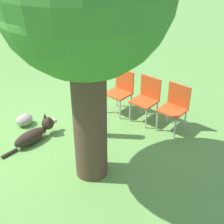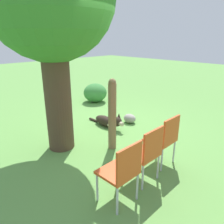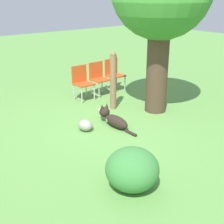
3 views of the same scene
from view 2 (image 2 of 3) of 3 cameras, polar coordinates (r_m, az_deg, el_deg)
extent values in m
plane|color=#609947|center=(5.06, -2.79, -4.92)|extent=(30.00, 30.00, 0.00)
cylinder|color=#4C3828|center=(4.11, -13.97, 4.36)|extent=(0.48, 0.48, 2.11)
ellipsoid|color=#2D231C|center=(5.28, -1.74, -2.39)|extent=(0.66, 0.23, 0.25)
ellipsoid|color=#C6B293|center=(5.16, -0.37, -3.04)|extent=(0.23, 0.20, 0.15)
sphere|color=#2D231C|center=(4.99, 1.32, -2.53)|extent=(0.23, 0.23, 0.23)
cylinder|color=#C6B293|center=(4.91, 2.40, -3.11)|extent=(0.10, 0.09, 0.09)
cone|color=#2D231C|center=(4.98, 1.82, -0.90)|extent=(0.07, 0.07, 0.10)
cone|color=#2D231C|center=(4.90, 0.82, -1.25)|extent=(0.07, 0.07, 0.10)
cylinder|color=#2D231C|center=(5.63, -4.83, -2.09)|extent=(0.29, 0.06, 0.06)
cylinder|color=#846647|center=(4.07, 0.06, -1.34)|extent=(0.15, 0.15, 1.27)
sphere|color=#846647|center=(3.89, 0.06, 7.79)|extent=(0.14, 0.14, 0.14)
cube|color=#D14C1E|center=(3.76, 12.35, -7.10)|extent=(0.42, 0.44, 0.04)
cube|color=#D14C1E|center=(3.57, 15.22, -4.68)|extent=(0.04, 0.44, 0.42)
cylinder|color=#B7B7BC|center=(3.81, 8.23, -10.26)|extent=(0.03, 0.03, 0.41)
cylinder|color=#B7B7BC|center=(4.09, 11.47, -8.29)|extent=(0.03, 0.03, 0.41)
cylinder|color=#B7B7BC|center=(3.64, 12.85, -12.08)|extent=(0.03, 0.03, 0.41)
cylinder|color=#B7B7BC|center=(3.93, 15.88, -9.86)|extent=(0.03, 0.03, 0.41)
cube|color=#D14C1E|center=(3.30, 7.69, -10.74)|extent=(0.42, 0.44, 0.04)
cube|color=#D14C1E|center=(3.09, 10.76, -8.22)|extent=(0.04, 0.44, 0.42)
cylinder|color=#B7B7BC|center=(3.38, 3.00, -14.17)|extent=(0.03, 0.03, 0.41)
cylinder|color=#B7B7BC|center=(3.63, 7.10, -11.74)|extent=(0.03, 0.03, 0.41)
cylinder|color=#B7B7BC|center=(3.20, 8.01, -16.56)|extent=(0.03, 0.03, 0.41)
cylinder|color=#B7B7BC|center=(3.46, 11.92, -13.75)|extent=(0.03, 0.03, 0.41)
cube|color=#D14C1E|center=(2.88, 1.42, -15.38)|extent=(0.42, 0.44, 0.04)
cube|color=#D14C1E|center=(2.65, 4.59, -12.91)|extent=(0.04, 0.44, 0.42)
cylinder|color=#B7B7BC|center=(3.01, -3.87, -18.94)|extent=(0.03, 0.03, 0.41)
cylinder|color=#B7B7BC|center=(3.23, 1.39, -16.01)|extent=(0.03, 0.03, 0.41)
cylinder|color=#B7B7BC|center=(2.81, 1.38, -22.17)|extent=(0.03, 0.03, 0.41)
cylinder|color=#B7B7BC|center=(3.04, 6.60, -18.68)|extent=(0.03, 0.03, 0.41)
ellipsoid|color=gray|center=(5.50, 4.64, -1.68)|extent=(0.33, 0.27, 0.22)
ellipsoid|color=#3D843D|center=(7.24, -4.41, 5.05)|extent=(0.76, 0.76, 0.61)
camera|label=1|loc=(6.18, -55.79, 22.65)|focal=50.00mm
camera|label=3|loc=(10.80, -3.61, 22.12)|focal=50.00mm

